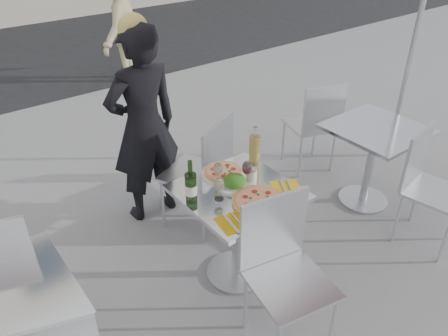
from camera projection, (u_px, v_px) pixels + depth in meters
ground at (236, 273)px, 3.25m from camera, size 80.00×80.00×0.00m
street_asphalt at (3, 57)px, 7.62m from camera, size 24.00×5.00×0.00m
main_table at (237, 216)px, 2.97m from camera, size 0.72×0.72×0.75m
side_table_left at (6, 329)px, 2.19m from camera, size 0.72×0.72×0.75m
side_table_right at (373, 150)px, 3.74m from camera, size 0.72×0.72×0.75m
chair_far at (205, 167)px, 3.42m from camera, size 0.60×0.61×0.99m
chair_near at (282, 262)px, 2.54m from camera, size 0.52×0.53×0.97m
side_chair_rfar at (316, 120)px, 4.18m from camera, size 0.54×0.55×0.94m
side_chair_rnear at (427, 179)px, 3.33m from camera, size 0.49×0.50×0.94m
woman_diner at (144, 127)px, 3.46m from camera, size 0.61×0.40×1.66m
pedestrian_b at (118, 24)px, 6.26m from camera, size 1.17×1.19×1.64m
pizza_near at (260, 202)px, 2.73m from camera, size 0.36×0.36×0.02m
pizza_far at (223, 172)px, 3.01m from camera, size 0.30×0.30×0.03m
salad_plate at (235, 182)px, 2.88m from camera, size 0.22×0.22×0.09m
wine_bottle at (191, 186)px, 2.70m from camera, size 0.07×0.08×0.29m
carafe at (255, 149)px, 3.09m from camera, size 0.08×0.08×0.29m
sugar_shaker at (252, 175)px, 2.92m from camera, size 0.06×0.06×0.11m
wineglass_white_a at (219, 185)px, 2.72m from camera, size 0.07×0.07×0.16m
wineglass_white_b at (218, 169)px, 2.87m from camera, size 0.07×0.07×0.16m
wineglass_red_a at (247, 169)px, 2.87m from camera, size 0.07×0.07×0.16m
wineglass_red_b at (247, 168)px, 2.89m from camera, size 0.07×0.07×0.16m
napkin_left at (233, 222)px, 2.57m from camera, size 0.21×0.21×0.01m
napkin_right at (286, 188)px, 2.88m from camera, size 0.25×0.25×0.01m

